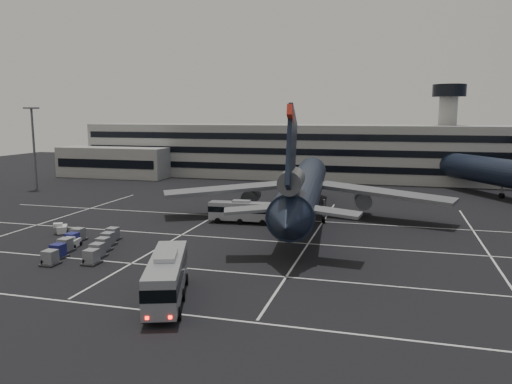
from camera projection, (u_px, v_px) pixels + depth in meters
ground at (212, 245)px, 64.75m from camera, size 260.00×260.00×0.00m
lane_markings at (220, 244)px, 65.19m from camera, size 90.00×55.62×0.01m
terminal at (295, 152)px, 132.21m from camera, size 125.00×26.00×24.00m
hills at (382, 179)px, 223.84m from camera, size 352.00×180.00×44.00m
lightpole_left at (33, 137)px, 110.65m from camera, size 2.40×2.40×18.28m
trijet_main at (304, 188)px, 79.01m from camera, size 47.20×57.69×18.08m
trijet_far at (507, 172)px, 98.60m from camera, size 35.08×52.57×18.08m
bus_near at (167, 275)px, 45.12m from camera, size 6.88×12.77×4.42m
bus_far at (242, 211)px, 77.57m from camera, size 10.33×3.10×3.60m
tug_a at (73, 243)px, 63.48m from camera, size 1.69×2.44×1.45m
tug_b at (62, 229)px, 70.97m from camera, size 2.50×2.79×1.54m
uld_cluster at (84, 245)px, 61.69m from camera, size 10.19×14.32×1.69m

